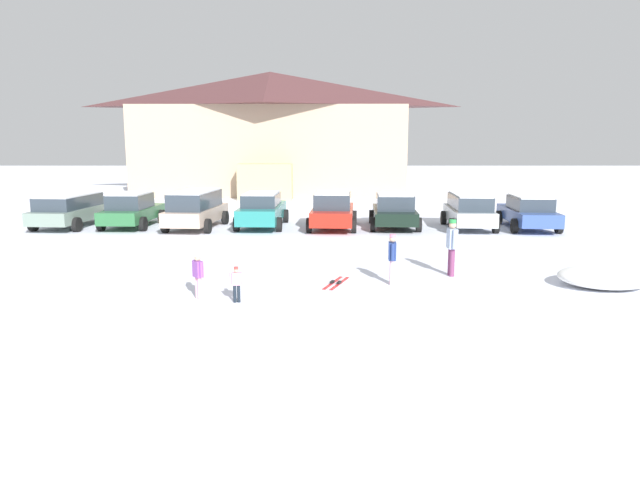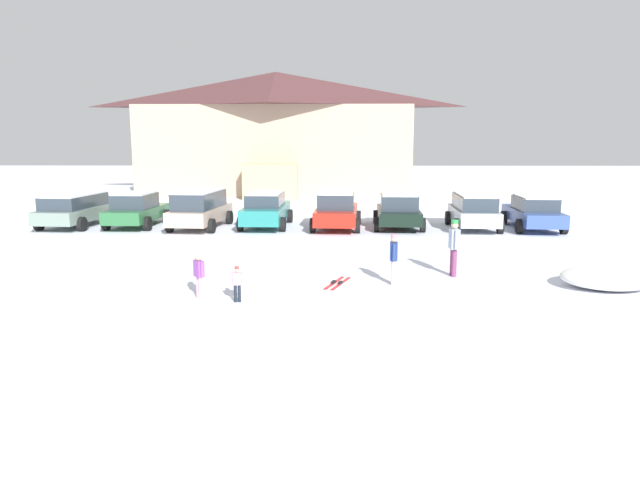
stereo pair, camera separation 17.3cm
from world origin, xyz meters
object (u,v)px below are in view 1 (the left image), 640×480
object	(u,v)px
parked_grey_wagon	(72,209)
parked_silver_wagon	(471,210)
parked_blue_hatchback	(530,212)
skier_child_in_pink_snowsuit	(238,282)
ski_lodge	(273,133)
parked_red_sedan	(335,210)
skier_teen_in_navy_coat	(394,256)
parked_teal_hatchback	(264,209)
parked_green_coupe	(134,210)
pair_of_skis	(338,283)
parked_beige_suv	(198,208)
plowed_snow_pile	(607,277)
skier_child_in_purple_jacket	(200,273)
parked_black_sedan	(396,210)
skier_adult_in_blue_parka	(454,244)

from	to	relation	value
parked_grey_wagon	parked_silver_wagon	xyz separation A→B (m)	(18.18, -0.55, 0.02)
parked_blue_hatchback	skier_child_in_pink_snowsuit	distance (m)	16.49
ski_lodge	parked_red_sedan	xyz separation A→B (m)	(4.21, -17.19, -3.65)
parked_red_sedan	skier_teen_in_navy_coat	distance (m)	10.34
parked_teal_hatchback	parked_blue_hatchback	distance (m)	12.05
ski_lodge	parked_green_coupe	bearing A→B (deg)	-106.66
parked_silver_wagon	parked_green_coupe	bearing A→B (deg)	177.94
parked_green_coupe	pair_of_skis	bearing A→B (deg)	-49.29
parked_grey_wagon	parked_beige_suv	size ratio (longest dim) A/B	1.01
ski_lodge	parked_blue_hatchback	world-z (taller)	ski_lodge
parked_grey_wagon	parked_blue_hatchback	distance (m)	20.86
parked_beige_suv	plowed_snow_pile	world-z (taller)	parked_beige_suv
parked_beige_suv	skier_child_in_purple_jacket	bearing A→B (deg)	-77.67
parked_grey_wagon	skier_child_in_pink_snowsuit	distance (m)	15.61
skier_teen_in_navy_coat	pair_of_skis	xyz separation A→B (m)	(-1.54, 0.08, -0.77)
parked_black_sedan	pair_of_skis	world-z (taller)	parked_black_sedan
parked_red_sedan	plowed_snow_pile	distance (m)	12.73
skier_child_in_pink_snowsuit	skier_child_in_purple_jacket	size ratio (longest dim) A/B	0.77
ski_lodge	parked_black_sedan	size ratio (longest dim) A/B	4.62
skier_teen_in_navy_coat	ski_lodge	bearing A→B (deg)	101.57
parked_teal_hatchback	plowed_snow_pile	xyz separation A→B (m)	(10.41, -10.89, -0.55)
ski_lodge	parked_black_sedan	distance (m)	18.76
parked_silver_wagon	plowed_snow_pile	xyz separation A→B (m)	(1.04, -10.36, -0.59)
skier_teen_in_navy_coat	skier_child_in_pink_snowsuit	bearing A→B (deg)	-156.11
parked_blue_hatchback	skier_teen_in_navy_coat	bearing A→B (deg)	-126.19
parked_green_coupe	skier_teen_in_navy_coat	world-z (taller)	parked_green_coupe
skier_adult_in_blue_parka	pair_of_skis	bearing A→B (deg)	-164.36
ski_lodge	skier_child_in_purple_jacket	world-z (taller)	ski_lodge
skier_child_in_pink_snowsuit	skier_adult_in_blue_parka	size ratio (longest dim) A/B	0.53
ski_lodge	plowed_snow_pile	bearing A→B (deg)	-67.66
plowed_snow_pile	parked_beige_suv	bearing A→B (deg)	141.91
parked_green_coupe	pair_of_skis	world-z (taller)	parked_green_coupe
parked_red_sedan	parked_blue_hatchback	distance (m)	8.80
skier_teen_in_navy_coat	pair_of_skis	distance (m)	1.72
parked_teal_hatchback	skier_child_in_pink_snowsuit	xyz separation A→B (m)	(0.61, -12.42, -0.32)
parked_silver_wagon	skier_adult_in_blue_parka	bearing A→B (deg)	-107.42
parked_red_sedan	plowed_snow_pile	world-z (taller)	parked_red_sedan
parked_beige_suv	parked_blue_hatchback	xyz separation A→B (m)	(14.98, -0.10, -0.15)
parked_green_coupe	parked_black_sedan	xyz separation A→B (m)	(12.04, -0.22, -0.00)
parked_red_sedan	skier_child_in_purple_jacket	world-z (taller)	parked_red_sedan
parked_grey_wagon	skier_teen_in_navy_coat	xyz separation A→B (m)	(13.46, -10.65, -0.04)
parked_grey_wagon	skier_child_in_pink_snowsuit	bearing A→B (deg)	-52.83
parked_black_sedan	skier_child_in_pink_snowsuit	size ratio (longest dim) A/B	4.83
skier_adult_in_blue_parka	skier_child_in_purple_jacket	world-z (taller)	skier_adult_in_blue_parka
ski_lodge	parked_grey_wagon	bearing A→B (deg)	-115.04
skier_child_in_pink_snowsuit	skier_child_in_purple_jacket	distance (m)	1.05
skier_teen_in_navy_coat	parked_silver_wagon	bearing A→B (deg)	64.96
skier_adult_in_blue_parka	parked_green_coupe	bearing A→B (deg)	142.44
parked_beige_suv	parked_teal_hatchback	bearing A→B (deg)	8.36
parked_grey_wagon	plowed_snow_pile	bearing A→B (deg)	-29.57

